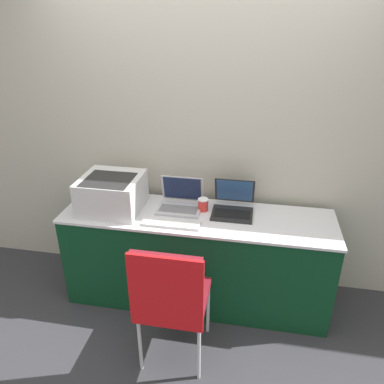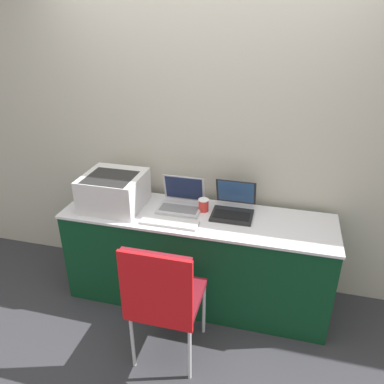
% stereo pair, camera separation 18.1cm
% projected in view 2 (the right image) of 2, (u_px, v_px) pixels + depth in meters
% --- Properties ---
extents(ground_plane, '(14.00, 14.00, 0.00)m').
position_uv_depth(ground_plane, '(188.00, 319.00, 2.96)').
color(ground_plane, '#333338').
extents(wall_back, '(8.00, 0.05, 2.60)m').
position_uv_depth(wall_back, '(209.00, 137.00, 2.96)').
color(wall_back, '#B7B2A3').
rests_on(wall_back, ground_plane).
extents(table, '(2.09, 0.58, 0.79)m').
position_uv_depth(table, '(197.00, 258.00, 3.02)').
color(table, '#0C381E').
rests_on(table, ground_plane).
extents(printer, '(0.45, 0.44, 0.27)m').
position_uv_depth(printer, '(114.00, 190.00, 2.93)').
color(printer, silver).
rests_on(printer, table).
extents(laptop_left, '(0.34, 0.28, 0.24)m').
position_uv_depth(laptop_left, '(181.00, 201.00, 2.95)').
color(laptop_left, '#B7B7BC').
rests_on(laptop_left, table).
extents(laptop_right, '(0.31, 0.34, 0.24)m').
position_uv_depth(laptop_right, '(233.00, 207.00, 2.87)').
color(laptop_right, black).
rests_on(laptop_right, table).
extents(external_keyboard, '(0.42, 0.13, 0.02)m').
position_uv_depth(external_keyboard, '(170.00, 222.00, 2.74)').
color(external_keyboard, silver).
rests_on(external_keyboard, table).
extents(coffee_cup, '(0.08, 0.08, 0.10)m').
position_uv_depth(coffee_cup, '(204.00, 205.00, 2.90)').
color(coffee_cup, red).
rests_on(coffee_cup, table).
extents(chair, '(0.45, 0.47, 0.97)m').
position_uv_depth(chair, '(162.00, 294.00, 2.34)').
color(chair, maroon).
rests_on(chair, ground_plane).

